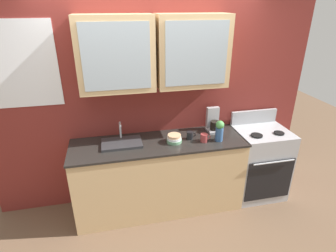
% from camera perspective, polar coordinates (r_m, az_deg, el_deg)
% --- Properties ---
extents(ground_plane, '(10.00, 10.00, 0.00)m').
position_cam_1_polar(ground_plane, '(3.68, -1.73, -16.22)').
color(ground_plane, brown).
extents(back_wall_unit, '(3.90, 0.44, 2.55)m').
position_cam_1_polar(back_wall_unit, '(3.22, -3.18, 7.43)').
color(back_wall_unit, maroon).
rests_on(back_wall_unit, ground_plane).
extents(counter, '(2.02, 0.61, 0.93)m').
position_cam_1_polar(counter, '(3.40, -1.83, -10.28)').
color(counter, tan).
rests_on(counter, ground_plane).
extents(stove_range, '(0.67, 0.61, 1.11)m').
position_cam_1_polar(stove_range, '(3.82, 18.32, -7.23)').
color(stove_range, '#ADAFB5').
rests_on(stove_range, ground_plane).
extents(sink_faucet, '(0.45, 0.30, 0.23)m').
position_cam_1_polar(sink_faucet, '(3.14, -9.64, -3.44)').
color(sink_faucet, '#2D2D30').
rests_on(sink_faucet, counter).
extents(bowl_stack, '(0.17, 0.17, 0.09)m').
position_cam_1_polar(bowl_stack, '(3.14, 1.31, -2.64)').
color(bowl_stack, '#669972').
rests_on(bowl_stack, counter).
extents(vase, '(0.10, 0.10, 0.25)m').
position_cam_1_polar(vase, '(3.19, 10.68, -0.92)').
color(vase, '#33598C').
rests_on(vase, counter).
extents(cup_near_sink, '(0.12, 0.08, 0.10)m').
position_cam_1_polar(cup_near_sink, '(3.17, 7.56, -2.45)').
color(cup_near_sink, '#993838').
rests_on(cup_near_sink, counter).
extents(cup_near_bowls, '(0.11, 0.07, 0.09)m').
position_cam_1_polar(cup_near_bowls, '(3.22, 4.61, -1.95)').
color(cup_near_bowls, black).
rests_on(cup_near_bowls, counter).
extents(coffee_maker, '(0.17, 0.20, 0.29)m').
position_cam_1_polar(coffee_maker, '(3.45, 9.44, 0.79)').
color(coffee_maker, '#B7B7BC').
rests_on(coffee_maker, counter).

